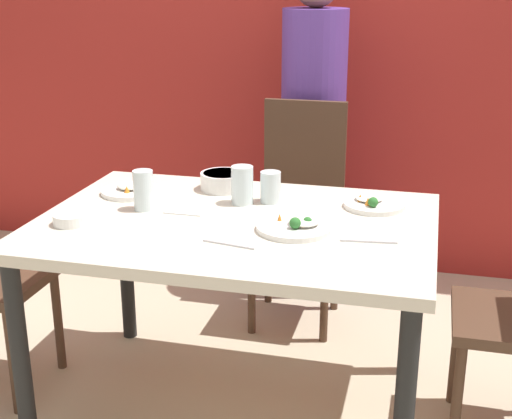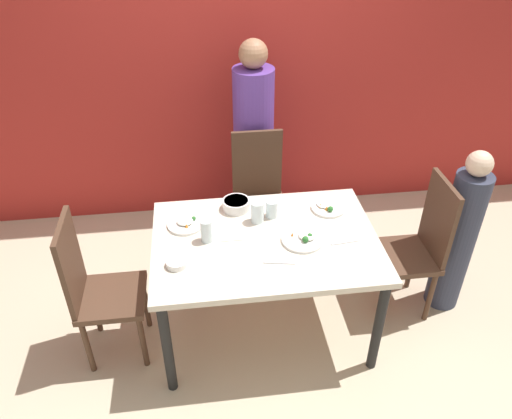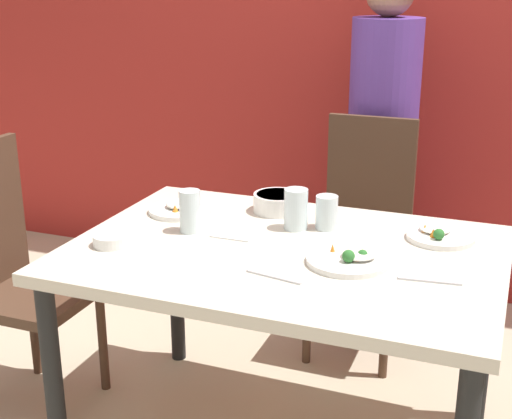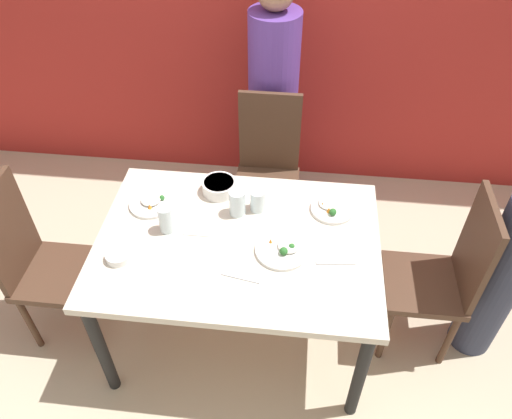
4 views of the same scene
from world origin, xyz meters
The scene contains 16 objects.
wall_back centered at (0.00, 1.53, 1.35)m, with size 10.00×0.06×2.70m.
dining_table centered at (0.00, 0.00, 0.67)m, with size 1.36×0.96×0.75m.
chair_adult_spot centered at (0.07, 0.83, 0.54)m, with size 0.40×0.40×1.01m.
chair_empty_left centered at (-1.03, -0.07, 0.54)m, with size 0.40×0.40×1.01m.
person_adult centered at (0.07, 1.15, 0.76)m, with size 0.31×0.31×1.62m.
bowl_curry centered at (-0.14, 0.34, 0.79)m, with size 0.18×0.18×0.07m.
plate_rice_adult centered at (0.45, 0.26, 0.77)m, with size 0.22×0.22×0.05m.
plate_rice_child centered at (0.22, -0.05, 0.77)m, with size 0.25×0.25×0.06m.
plate_noodles centered at (-0.48, 0.20, 0.77)m, with size 0.23×0.23×0.05m.
bowl_rice_small centered at (-0.53, -0.18, 0.77)m, with size 0.12×0.12×0.04m.
glass_water_tall centered at (-0.35, 0.03, 0.83)m, with size 0.07×0.07×0.15m.
glass_water_short centered at (0.07, 0.23, 0.81)m, with size 0.08×0.08×0.12m.
glass_water_center centered at (-0.03, 0.19, 0.82)m, with size 0.08×0.08×0.14m.
napkin_folded centered at (-0.20, 0.07, 0.76)m, with size 0.14×0.14×0.01m.
fork_steel centered at (0.47, -0.10, 0.76)m, with size 0.18×0.04×0.01m.
spoon_steel centered at (0.05, -0.23, 0.76)m, with size 0.18×0.05×0.01m.
Camera 3 is at (0.68, -2.01, 1.59)m, focal length 50.00 mm.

